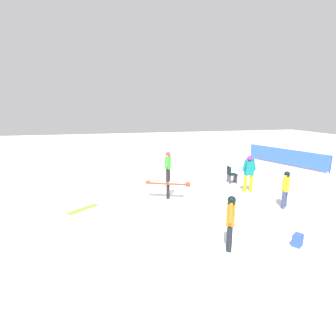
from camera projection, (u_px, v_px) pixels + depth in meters
The scene contains 11 objects.
ground_plane at pixel (168, 199), 11.06m from camera, with size 60.00×60.00×0.00m, color white.
rail_feature at pixel (168, 185), 10.92m from camera, with size 1.83×0.97×0.73m.
snow_kicker_ramp at pixel (207, 194), 10.75m from camera, with size 1.80×1.50×0.61m, color white.
main_rider_on_rail at pixel (168, 168), 10.76m from camera, with size 1.46×0.84×1.27m.
bystander_orange at pixel (231, 220), 6.95m from camera, with size 0.40×0.61×1.51m.
bystander_teal at pixel (249, 172), 11.74m from camera, with size 0.68×0.24×1.69m.
bystander_yellow at pixel (286, 187), 9.92m from camera, with size 0.56×0.46×1.43m.
loose_snowboard_lime at pixel (83, 209), 9.89m from camera, with size 1.27×0.28×0.02m, color #83CD35.
folding_chair at pixel (231, 175), 13.27m from camera, with size 0.45×0.45×0.88m.
backpack_on_snow at pixel (298, 240), 7.25m from camera, with size 0.30×0.22×0.34m, color blue.
safety_fence at pixel (286, 156), 17.40m from camera, with size 1.87×5.55×1.10m.
Camera 1 is at (2.49, 10.19, 3.74)m, focal length 28.00 mm.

